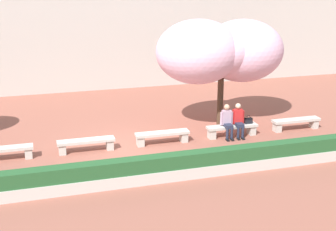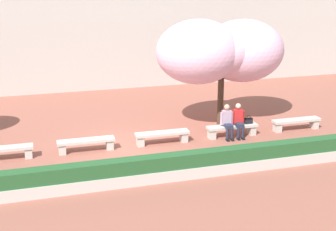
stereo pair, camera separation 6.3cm
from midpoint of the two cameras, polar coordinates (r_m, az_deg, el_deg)
ground_plane at (r=16.96m, az=-5.33°, el=-3.90°), size 100.00×100.00×0.00m
stone_bench_near_west at (r=16.62m, az=-19.64°, el=-4.17°), size 2.00×0.44×0.45m
stone_bench_center at (r=16.66m, az=-10.06°, el=-3.35°), size 2.00×0.44×0.45m
stone_bench_near_east at (r=17.16m, az=-0.80°, el=-2.47°), size 2.00×0.44×0.45m
stone_bench_east_end at (r=18.08m, az=7.71°, el=-1.60°), size 2.00×0.44×0.45m
stone_bench_far_east at (r=19.36m, az=15.24°, el=-0.80°), size 2.00×0.44×0.45m
person_seated_left at (r=17.82m, az=7.13°, el=-0.54°), size 0.51×0.70×1.29m
person_seated_right at (r=18.01m, az=8.48°, el=-0.41°), size 0.51×0.71×1.29m
handbag at (r=18.30m, az=9.67°, el=-0.58°), size 0.30×0.15×0.34m
cherry_tree_main at (r=18.92m, az=6.43°, el=7.80°), size 5.43×3.23×4.35m
planter_hedge_foreground at (r=14.06m, az=-2.85°, el=-6.68°), size 20.43×0.50×0.80m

